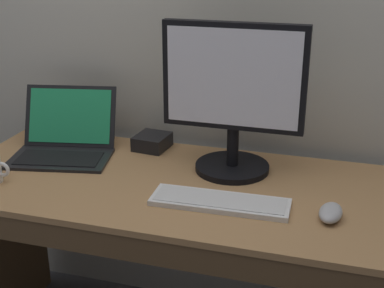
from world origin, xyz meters
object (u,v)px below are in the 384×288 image
object	(u,v)px
laptop_black	(64,140)
external_monitor	(233,96)
computer_mouse	(331,213)
external_drive_box	(152,142)
wired_keyboard	(220,202)

from	to	relation	value
laptop_black	external_monitor	bearing A→B (deg)	1.29
external_monitor	computer_mouse	bearing A→B (deg)	-35.14
external_drive_box	laptop_black	bearing A→B (deg)	-154.30
external_drive_box	computer_mouse	bearing A→B (deg)	-28.47
wired_keyboard	laptop_black	bearing A→B (deg)	160.29
laptop_black	external_monitor	size ratio (longest dim) A/B	0.80
computer_mouse	external_monitor	bearing A→B (deg)	150.95
external_monitor	external_drive_box	size ratio (longest dim) A/B	3.95
laptop_black	computer_mouse	size ratio (longest dim) A/B	3.50
wired_keyboard	computer_mouse	world-z (taller)	computer_mouse
laptop_black	wired_keyboard	size ratio (longest dim) A/B	0.96
external_monitor	wired_keyboard	world-z (taller)	external_monitor
wired_keyboard	computer_mouse	bearing A→B (deg)	0.77
external_monitor	external_drive_box	world-z (taller)	external_monitor
external_drive_box	external_monitor	bearing A→B (deg)	-20.65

